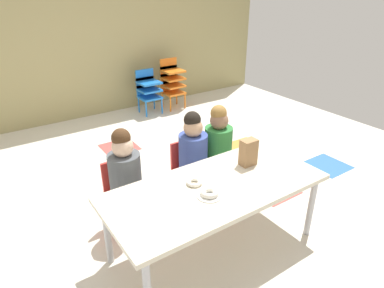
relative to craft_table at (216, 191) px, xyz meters
The scene contains 12 objects.
ground_plane 0.94m from the craft_table, 82.22° to the left, with size 6.67×5.42×0.02m.
back_wall 3.54m from the craft_table, 88.38° to the left, with size 6.67×0.10×2.48m, color tan.
craft_table is the anchor object (origin of this frame).
seated_child_near_camera 0.76m from the craft_table, 126.86° to the left, with size 0.32×0.31×0.92m.
seated_child_middle_seat 0.64m from the craft_table, 71.18° to the left, with size 0.32×0.32×0.92m.
seated_child_far_right 0.78m from the craft_table, 50.72° to the left, with size 0.34×0.34×0.92m.
kid_chair_blue_stack 3.21m from the craft_table, 71.41° to the left, with size 0.32×0.30×0.68m.
kid_chair_orange_stack 3.37m from the craft_table, 64.34° to the left, with size 0.32×0.30×0.80m.
paper_bag_brown 0.45m from the craft_table, 14.65° to the left, with size 0.13×0.09×0.22m, color #9E754C.
paper_plate_near_edge 0.15m from the craft_table, 146.55° to the right, with size 0.18×0.18×0.01m, color white.
donut_powdered_on_plate 0.16m from the craft_table, 146.55° to the right, with size 0.13×0.13×0.04m, color white.
donut_powdered_loose 0.17m from the craft_table, 138.24° to the left, with size 0.12×0.12×0.03m, color white.
Camera 1 is at (-1.43, -2.40, 1.94)m, focal length 31.75 mm.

